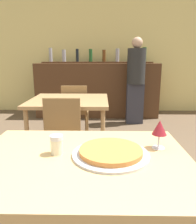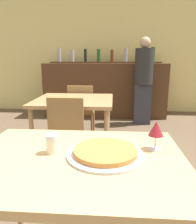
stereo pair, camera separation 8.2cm
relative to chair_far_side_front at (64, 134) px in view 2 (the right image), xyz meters
The scene contains 11 objects.
wall_back 3.33m from the chair_far_side_front, 84.48° to the left, with size 8.00×0.05×2.80m.
dining_table_near 1.12m from the chair_far_side_front, 73.73° to the right, with size 1.10×0.83×0.76m.
dining_table_far 0.64m from the chair_far_side_front, 90.00° to the left, with size 0.97×0.89×0.75m.
bar_counter 2.71m from the chair_far_side_front, 83.45° to the left, with size 2.60×0.56×1.14m.
bar_back_shelf 2.94m from the chair_far_side_front, 83.11° to the left, with size 2.39×0.24×0.33m.
chair_far_side_front is the anchor object (origin of this frame).
chair_far_side_back 1.23m from the chair_far_side_front, 90.00° to the left, with size 0.40×0.40×0.85m.
pizza_tray 1.16m from the chair_far_side_front, 66.08° to the right, with size 0.39×0.39×0.04m.
cheese_shaker 1.08m from the chair_far_side_front, 80.01° to the right, with size 0.07×0.07×0.10m.
person_standing 2.38m from the chair_far_side_front, 63.47° to the left, with size 0.34×0.34×1.62m.
wine_glass 1.24m from the chair_far_side_front, 52.13° to the right, with size 0.08×0.08×0.16m.
Camera 2 is at (0.18, -1.00, 1.24)m, focal length 35.00 mm.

